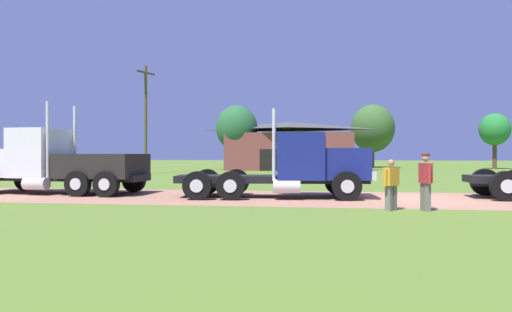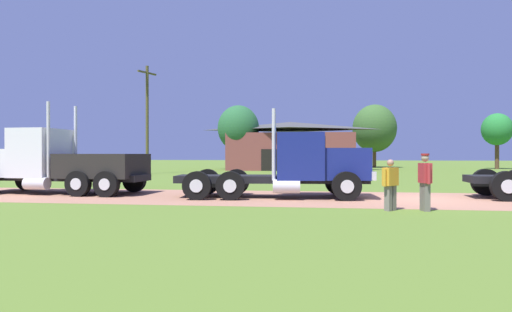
{
  "view_description": "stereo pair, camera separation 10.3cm",
  "coord_description": "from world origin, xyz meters",
  "px_view_note": "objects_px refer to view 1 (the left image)",
  "views": [
    {
      "loc": [
        -4.04,
        -16.96,
        1.72
      ],
      "look_at": [
        -6.39,
        0.64,
        1.63
      ],
      "focal_mm": 30.37,
      "sensor_mm": 36.0,
      "label": 1
    },
    {
      "loc": [
        -3.94,
        -16.95,
        1.72
      ],
      "look_at": [
        -6.39,
        0.64,
        1.63
      ],
      "focal_mm": 30.37,
      "sensor_mm": 36.0,
      "label": 2
    }
  ],
  "objects_px": {
    "visitor_standing_near": "(426,180)",
    "utility_pole_near": "(146,117)",
    "truck_foreground_white": "(300,166)",
    "visitor_by_barrel": "(391,183)",
    "truck_near_right": "(56,164)",
    "shed_building": "(289,147)"
  },
  "relations": [
    {
      "from": "truck_near_right",
      "to": "visitor_by_barrel",
      "type": "relative_size",
      "value": 5.07
    },
    {
      "from": "visitor_standing_near",
      "to": "utility_pole_near",
      "type": "relative_size",
      "value": 0.19
    },
    {
      "from": "visitor_standing_near",
      "to": "visitor_by_barrel",
      "type": "xyz_separation_m",
      "value": [
        -1.03,
        -0.08,
        -0.1
      ]
    },
    {
      "from": "truck_foreground_white",
      "to": "shed_building",
      "type": "height_order",
      "value": "shed_building"
    },
    {
      "from": "visitor_standing_near",
      "to": "shed_building",
      "type": "bearing_deg",
      "value": 100.3
    },
    {
      "from": "visitor_by_barrel",
      "to": "shed_building",
      "type": "bearing_deg",
      "value": 98.56
    },
    {
      "from": "visitor_standing_near",
      "to": "truck_near_right",
      "type": "bearing_deg",
      "value": 164.84
    },
    {
      "from": "shed_building",
      "to": "utility_pole_near",
      "type": "relative_size",
      "value": 1.5
    },
    {
      "from": "truck_near_right",
      "to": "shed_building",
      "type": "bearing_deg",
      "value": 73.82
    },
    {
      "from": "truck_near_right",
      "to": "visitor_standing_near",
      "type": "relative_size",
      "value": 4.54
    },
    {
      "from": "utility_pole_near",
      "to": "visitor_standing_near",
      "type": "bearing_deg",
      "value": -51.36
    },
    {
      "from": "truck_near_right",
      "to": "shed_building",
      "type": "height_order",
      "value": "shed_building"
    },
    {
      "from": "visitor_by_barrel",
      "to": "utility_pole_near",
      "type": "height_order",
      "value": "utility_pole_near"
    },
    {
      "from": "visitor_by_barrel",
      "to": "utility_pole_near",
      "type": "bearing_deg",
      "value": 126.9
    },
    {
      "from": "utility_pole_near",
      "to": "shed_building",
      "type": "bearing_deg",
      "value": 42.77
    },
    {
      "from": "truck_foreground_white",
      "to": "visitor_standing_near",
      "type": "distance_m",
      "value": 5.25
    },
    {
      "from": "visitor_standing_near",
      "to": "visitor_by_barrel",
      "type": "relative_size",
      "value": 1.12
    },
    {
      "from": "truck_foreground_white",
      "to": "visitor_standing_near",
      "type": "height_order",
      "value": "truck_foreground_white"
    },
    {
      "from": "truck_foreground_white",
      "to": "visitor_by_barrel",
      "type": "distance_m",
      "value": 4.61
    },
    {
      "from": "truck_foreground_white",
      "to": "truck_near_right",
      "type": "distance_m",
      "value": 10.64
    },
    {
      "from": "utility_pole_near",
      "to": "truck_foreground_white",
      "type": "bearing_deg",
      "value": -53.36
    },
    {
      "from": "truck_foreground_white",
      "to": "shed_building",
      "type": "xyz_separation_m",
      "value": [
        -2.16,
        29.62,
        1.25
      ]
    }
  ]
}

